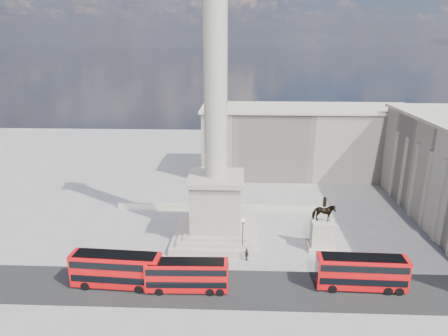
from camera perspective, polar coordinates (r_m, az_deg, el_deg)
ground at (r=64.13m, az=-1.36°, el=-11.74°), size 180.00×180.00×0.00m
asphalt_road at (r=55.53m, az=3.34°, el=-16.88°), size 120.00×9.00×0.01m
nelsons_column at (r=63.65m, az=-1.16°, el=0.70°), size 14.00×14.00×49.85m
balustrade_wall at (r=78.23m, az=-0.61°, el=-5.64°), size 40.00×0.60×1.10m
building_northeast at (r=99.86m, az=11.66°, el=3.86°), size 51.00×17.00×16.60m
red_bus_a at (r=56.42m, az=-15.05°, el=-13.84°), size 12.11×3.48×4.85m
red_bus_b at (r=54.15m, az=-5.22°, el=-15.01°), size 10.85×2.82×4.38m
red_bus_c at (r=57.18m, az=19.12°, el=-13.88°), size 11.73×3.04×4.73m
victorian_lamp at (r=61.55m, az=2.70°, el=-9.36°), size 0.51×0.51×6.00m
equestrian_statue at (r=65.09m, az=13.85°, el=-8.72°), size 4.31×3.23×8.90m
bare_tree_far at (r=75.87m, az=28.28°, el=-4.44°), size 1.76×1.76×7.20m
pedestrian_walking at (r=60.07m, az=17.56°, el=-13.94°), size 0.64×0.47×1.62m
pedestrian_standing at (r=60.24m, az=18.27°, el=-13.86°), size 0.99×0.86×1.74m
pedestrian_crossing at (r=61.25m, az=3.26°, el=-12.24°), size 0.99×1.22×1.94m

